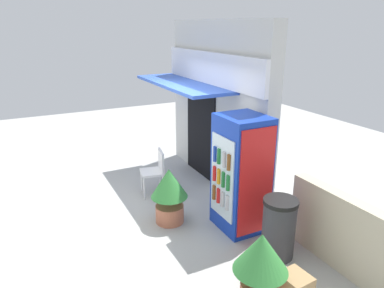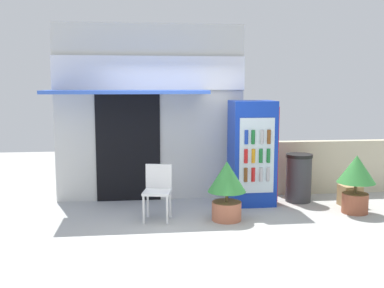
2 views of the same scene
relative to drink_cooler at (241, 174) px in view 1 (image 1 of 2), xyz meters
The scene contains 8 objects.
ground 1.98m from the drink_cooler, 141.04° to the right, with size 16.00×16.00×0.00m, color #B2B2AD.
storefront_building 2.04m from the drink_cooler, 162.26° to the left, with size 3.51×1.17×3.22m.
drink_cooler is the anchor object (origin of this frame).
plastic_chair 1.92m from the drink_cooler, 156.25° to the right, with size 0.49×0.49×0.87m.
potted_plant_near_shop 1.20m from the drink_cooler, 124.37° to the right, with size 0.60×0.60×0.94m.
potted_plant_curbside 1.79m from the drink_cooler, 26.88° to the right, with size 0.62×0.62×0.97m.
trash_bin 1.01m from the drink_cooler, ahead, with size 0.48×0.48×0.88m.
stone_boundary_wall 2.15m from the drink_cooler, 17.60° to the left, with size 2.84×0.21×1.04m, color beige.
Camera 1 is at (5.55, -1.88, 3.13)m, focal length 33.32 mm.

